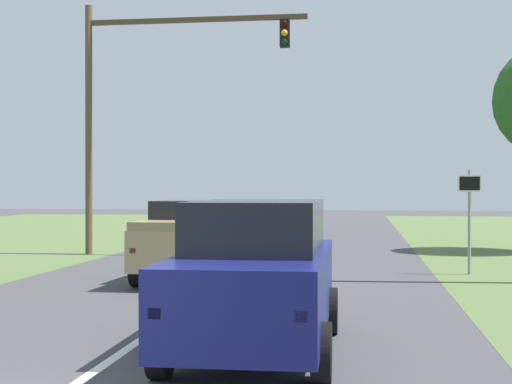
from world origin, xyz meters
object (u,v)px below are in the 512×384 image
(keep_moving_sign, at_px, (469,208))
(red_suv_near, at_px, (257,274))
(traffic_light, at_px, (141,90))
(pickup_truck_lead, at_px, (196,240))

(keep_moving_sign, bearing_deg, red_suv_near, -112.73)
(traffic_light, bearing_deg, keep_moving_sign, -23.76)
(traffic_light, distance_m, keep_moving_sign, 11.77)
(traffic_light, bearing_deg, pickup_truck_lead, -63.36)
(pickup_truck_lead, relative_size, traffic_light, 0.58)
(red_suv_near, relative_size, traffic_light, 0.58)
(red_suv_near, distance_m, traffic_light, 16.35)
(pickup_truck_lead, relative_size, keep_moving_sign, 1.79)
(red_suv_near, bearing_deg, traffic_light, 112.33)
(traffic_light, bearing_deg, red_suv_near, -67.67)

